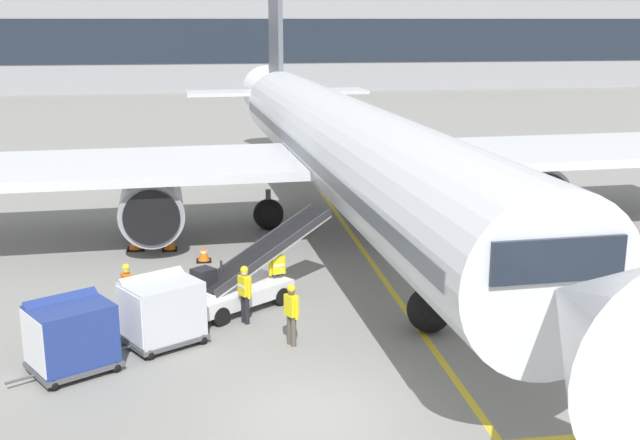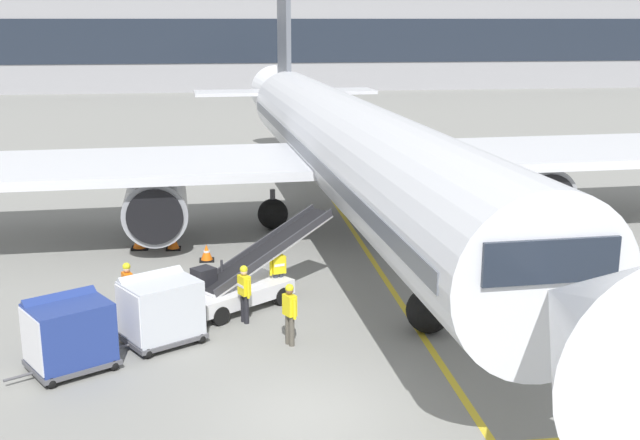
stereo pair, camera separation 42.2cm
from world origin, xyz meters
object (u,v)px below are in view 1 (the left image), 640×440
Objects in this scene: baggage_cart_second at (70,334)px; safety_cone_wingtip at (136,241)px; safety_cone_nose_mark at (169,242)px; baggage_cart_lead at (161,309)px; ground_crew_by_carts at (127,288)px; belt_loader at (242,281)px; ground_crew_wingwalker at (277,269)px; ground_crew_by_loader at (291,310)px; ground_crew_marshaller at (245,291)px; parked_airplane at (341,147)px; safety_cone_engine_keepout at (204,254)px.

baggage_cart_second reaches higher than safety_cone_wingtip.
baggage_cart_second is 4.30× the size of safety_cone_nose_mark.
baggage_cart_lead is 2.15m from ground_crew_by_carts.
belt_loader reaches higher than ground_crew_by_carts.
belt_loader is 1.87× the size of baggage_cart_lead.
safety_cone_nose_mark is (-0.13, 9.12, -0.69)m from baggage_cart_lead.
safety_cone_wingtip is (-0.36, 7.48, -0.64)m from ground_crew_by_carts.
ground_crew_wingwalker is (3.45, 3.05, -0.00)m from baggage_cart_lead.
baggage_cart_second reaches higher than ground_crew_by_carts.
ground_crew_by_loader and ground_crew_marshaller have the same top height.
parked_airplane is 25.63× the size of ground_crew_wingwalker.
ground_crew_by_carts is at bearing -131.24° from parked_airplane.
parked_airplane is 7.43m from safety_cone_engine_keepout.
ground_crew_by_loader is (1.15, -3.19, 0.19)m from belt_loader.
ground_crew_by_carts is 4.65m from ground_crew_wingwalker.
ground_crew_wingwalker is (-3.42, -7.87, -2.56)m from parked_airplane.
ground_crew_marshaller and ground_crew_wingwalker have the same top height.
ground_crew_by_loader is at bearing -69.68° from safety_cone_nose_mark.
belt_loader is at bearing 47.75° from baggage_cart_lead.
ground_crew_by_carts is (1.11, 3.33, -0.00)m from baggage_cart_second.
ground_crew_by_loader reaches higher than safety_cone_wingtip.
parked_airplane is 25.63× the size of ground_crew_marshaller.
safety_cone_nose_mark is (-3.61, 9.74, -0.69)m from ground_crew_by_loader.
ground_crew_by_loader and ground_crew_by_carts have the same top height.
baggage_cart_second is at bearing -100.90° from safety_cone_nose_mark.
baggage_cart_second is 3.70× the size of safety_cone_wingtip.
ground_crew_by_loader is 1.00× the size of ground_crew_by_carts.
ground_crew_by_loader is 8.42m from safety_cone_engine_keepout.
ground_crew_by_carts is at bearing 119.18° from baggage_cart_lead.
safety_cone_wingtip is (-2.58, 1.92, 0.06)m from safety_cone_engine_keepout.
parked_airplane is at bearing 61.47° from belt_loader.
safety_cone_nose_mark is at bearing 127.62° from safety_cone_engine_keepout.
parked_airplane reaches higher than safety_cone_wingtip.
ground_crew_by_carts reaches higher than safety_cone_engine_keepout.
ground_crew_by_loader reaches higher than safety_cone_engine_keepout.
ground_crew_by_carts is (-1.05, 1.88, -0.00)m from baggage_cart_lead.
baggage_cart_second is 1.57× the size of ground_crew_by_carts.
safety_cone_engine_keepout is (2.22, 5.56, -0.70)m from ground_crew_by_carts.
safety_cone_nose_mark reaches higher than safety_cone_engine_keepout.
baggage_cart_second is (-9.03, -12.37, -2.56)m from parked_airplane.
baggage_cart_second reaches higher than safety_cone_nose_mark.
baggage_cart_lead is at bearing 33.86° from baggage_cart_second.
baggage_cart_lead is at bearing -132.25° from belt_loader.
ground_crew_by_loader reaches higher than safety_cone_nose_mark.
baggage_cart_lead is at bearing 169.83° from ground_crew_by_loader.
ground_crew_wingwalker is at bearing -113.46° from parked_airplane.
baggage_cart_second is at bearing -93.96° from safety_cone_wingtip.
safety_cone_wingtip is 1.16× the size of safety_cone_nose_mark.
belt_loader is at bearing 89.75° from ground_crew_marshaller.
safety_cone_engine_keepout is (-5.71, -3.48, -3.26)m from parked_airplane.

